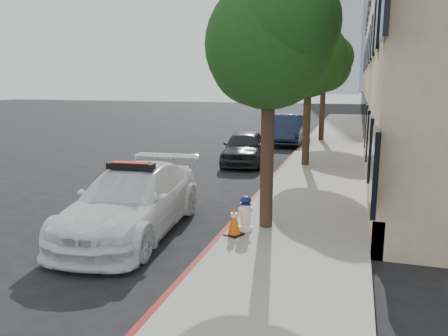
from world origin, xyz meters
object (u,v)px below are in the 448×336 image
object	(u,v)px
police_car	(132,200)
fire_hydrant	(246,214)
parked_car_mid	(244,147)
traffic_cone	(234,220)
parked_car_far	(289,129)

from	to	relation	value
police_car	fire_hydrant	bearing A→B (deg)	4.96
parked_car_mid	traffic_cone	distance (m)	9.35
fire_hydrant	traffic_cone	size ratio (longest dim) A/B	1.20
police_car	traffic_cone	xyz separation A→B (m)	(2.43, 0.07, -0.28)
fire_hydrant	traffic_cone	bearing A→B (deg)	-138.16
parked_car_mid	fire_hydrant	size ratio (longest dim) A/B	5.16
parked_car_far	fire_hydrant	world-z (taller)	parked_car_far
traffic_cone	police_car	bearing A→B (deg)	-178.32
parked_car_far	parked_car_mid	bearing A→B (deg)	-97.75
police_car	parked_car_mid	size ratio (longest dim) A/B	1.30
parked_car_far	police_car	bearing A→B (deg)	-94.51
parked_car_mid	police_car	bearing A→B (deg)	-99.09
parked_car_far	fire_hydrant	bearing A→B (deg)	-85.02
police_car	parked_car_mid	bearing A→B (deg)	82.88
fire_hydrant	police_car	bearing A→B (deg)	165.43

